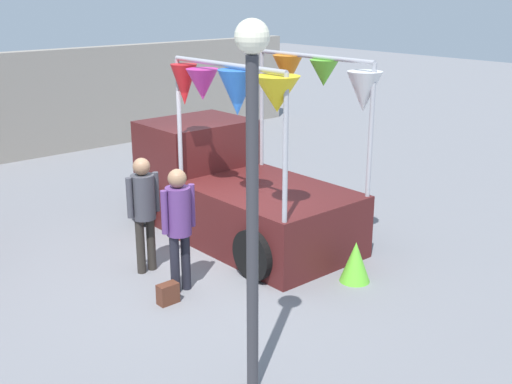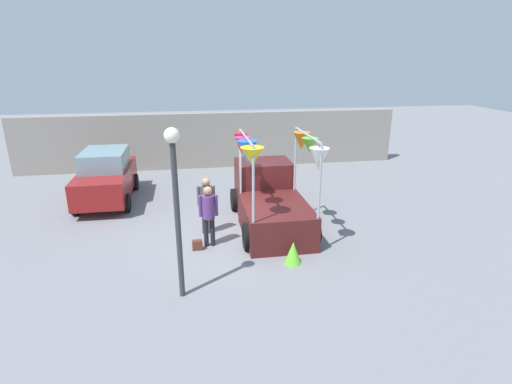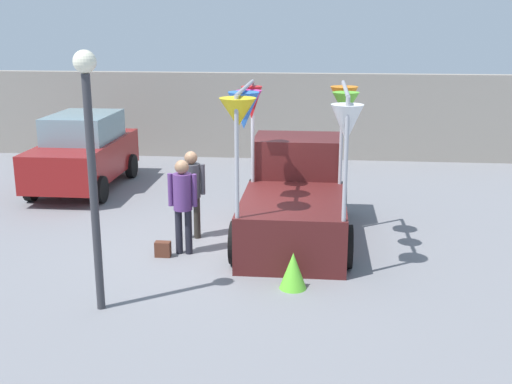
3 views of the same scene
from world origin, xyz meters
name	(u,v)px [view 3 (image 3 of 3)]	position (x,y,z in m)	size (l,w,h in m)	color
ground_plane	(226,246)	(0.00, 0.00, 0.00)	(60.00, 60.00, 0.00)	slate
vendor_truck	(295,190)	(1.26, 0.83, 0.92)	(2.51, 4.20, 3.04)	#4C1919
parked_car	(84,152)	(-4.19, 3.93, 0.94)	(1.88, 4.00, 1.88)	maroon
person_customer	(183,197)	(-0.71, -0.47, 1.07)	(0.53, 0.34, 1.76)	black
person_vendor	(192,186)	(-0.72, 0.41, 1.05)	(0.53, 0.34, 1.74)	#2D2823
handbag	(163,249)	(-1.06, -0.67, 0.14)	(0.28, 0.16, 0.28)	#592D1E
street_lamp	(90,145)	(-1.46, -2.87, 2.48)	(0.32, 0.32, 3.77)	#333338
brick_boundary_wall	(264,116)	(0.00, 8.14, 1.30)	(18.00, 0.36, 2.60)	gray
folded_kite_bundle_lime	(293,271)	(1.35, -1.85, 0.30)	(0.44, 0.44, 0.60)	#66CC33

